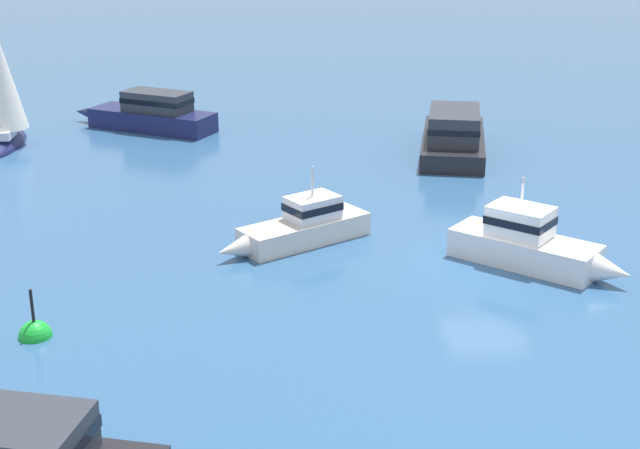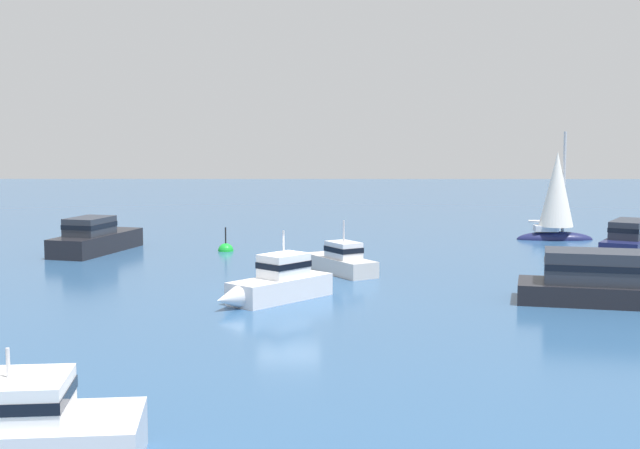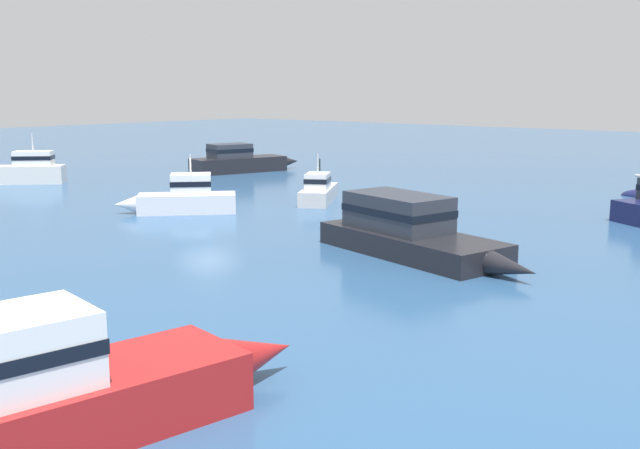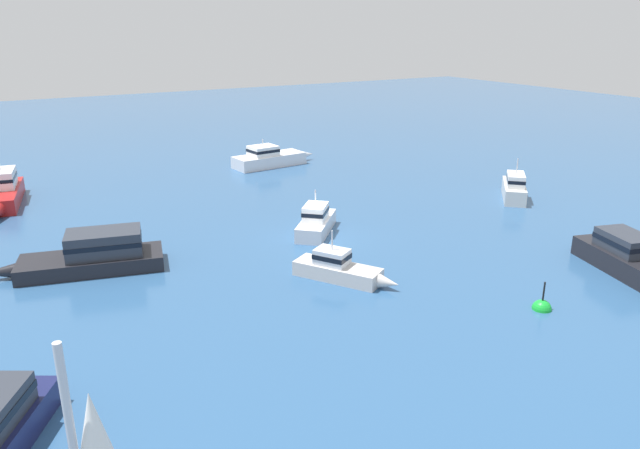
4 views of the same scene
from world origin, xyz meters
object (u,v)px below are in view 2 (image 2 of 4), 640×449
powerboat_3 (98,238)px  channel_buoy (226,251)px  yacht (556,202)px  powerboat (609,282)px  powerboat_2 (631,240)px  launch (277,283)px  cabin_cruiser_2 (338,260)px

powerboat_3 → channel_buoy: powerboat_3 is taller
channel_buoy → yacht: bearing=14.7°
powerboat → yacht: yacht is taller
powerboat_2 → powerboat_3: (-28.39, 0.68, 0.00)m
powerboat_2 → yacht: 6.67m
launch → cabin_cruiser_2: (2.48, 6.69, -0.12)m
powerboat_2 → launch: bearing=155.1°
powerboat → launch: (-12.64, 0.53, -0.13)m
powerboat → yacht: (2.98, 19.34, 1.45)m
powerboat_2 → channel_buoy: 21.58m
launch → cabin_cruiser_2: 7.13m
powerboat_2 → powerboat_3: 28.40m
powerboat_3 → channel_buoy: bearing=-71.1°
powerboat → powerboat_2: 14.36m
cabin_cruiser_2 → powerboat_2: 16.70m
powerboat → powerboat_3: 26.93m
cabin_cruiser_2 → powerboat_2: size_ratio=0.71×
cabin_cruiser_2 → powerboat_2: cabin_cruiser_2 is taller
launch → cabin_cruiser_2: launch is taller
cabin_cruiser_2 → yacht: (13.14, 12.13, 1.71)m
powerboat_2 → powerboat_3: bearing=118.4°
cabin_cruiser_2 → channel_buoy: (-5.99, 7.11, -0.55)m
launch → channel_buoy: launch is taller
cabin_cruiser_2 → powerboat_3: (-12.84, 6.77, 0.20)m
powerboat_2 → yacht: yacht is taller
powerboat → cabin_cruiser_2: (-10.16, 7.22, -0.26)m
yacht → powerboat_3: size_ratio=0.85×
powerboat_2 → channel_buoy: powerboat_2 is taller
yacht → launch: bearing=-127.9°
launch → powerboat_3: size_ratio=0.60×
launch → powerboat_3: bearing=-100.4°
powerboat_3 → channel_buoy: size_ratio=4.74×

